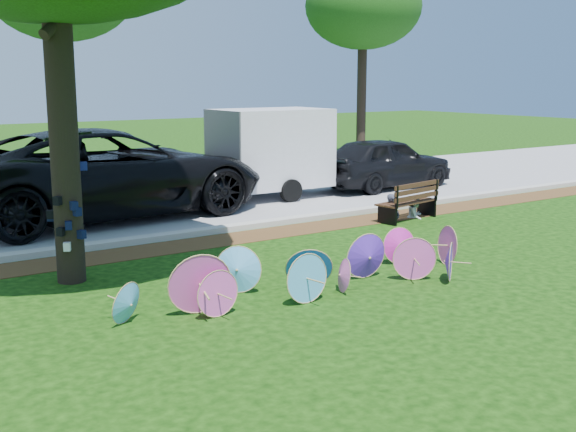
% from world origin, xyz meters
% --- Properties ---
extents(ground, '(90.00, 90.00, 0.00)m').
position_xyz_m(ground, '(0.00, 0.00, 0.00)').
color(ground, black).
rests_on(ground, ground).
extents(mulch_strip, '(90.00, 1.00, 0.01)m').
position_xyz_m(mulch_strip, '(0.00, 4.50, 0.01)').
color(mulch_strip, '#472D16').
rests_on(mulch_strip, ground).
extents(curb, '(90.00, 0.30, 0.12)m').
position_xyz_m(curb, '(0.00, 5.20, 0.06)').
color(curb, '#B7B5AD').
rests_on(curb, ground).
extents(street, '(90.00, 8.00, 0.01)m').
position_xyz_m(street, '(0.00, 9.35, 0.01)').
color(street, gray).
rests_on(street, ground).
extents(parasol_pile, '(6.20, 1.83, 0.89)m').
position_xyz_m(parasol_pile, '(0.13, 0.66, 0.36)').
color(parasol_pile, blue).
rests_on(parasol_pile, ground).
extents(black_van, '(7.59, 3.97, 2.04)m').
position_xyz_m(black_van, '(-0.35, 8.06, 1.02)').
color(black_van, black).
rests_on(black_van, ground).
extents(dark_pickup, '(4.49, 2.06, 1.49)m').
position_xyz_m(dark_pickup, '(7.87, 7.93, 0.75)').
color(dark_pickup, black).
rests_on(dark_pickup, ground).
extents(cargo_trailer, '(2.93, 1.86, 2.65)m').
position_xyz_m(cargo_trailer, '(4.25, 8.35, 1.33)').
color(cargo_trailer, silver).
rests_on(cargo_trailer, ground).
extents(park_bench, '(1.74, 0.91, 0.86)m').
position_xyz_m(park_bench, '(5.09, 4.04, 0.43)').
color(park_bench, black).
rests_on(park_bench, ground).
extents(person_left, '(0.50, 0.40, 1.18)m').
position_xyz_m(person_left, '(4.74, 4.09, 0.59)').
color(person_left, '#343647').
rests_on(person_left, ground).
extents(person_right, '(0.61, 0.55, 1.02)m').
position_xyz_m(person_right, '(5.44, 4.09, 0.51)').
color(person_right, silver).
rests_on(person_right, ground).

